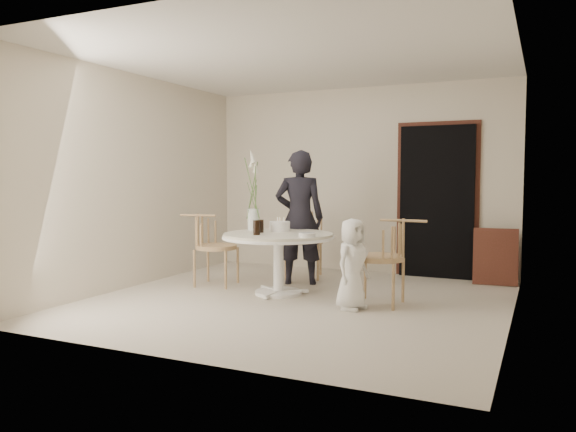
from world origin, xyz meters
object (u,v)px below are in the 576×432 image
at_px(chair_far, 305,233).
at_px(girl, 299,217).
at_px(chair_right, 391,249).
at_px(chair_left, 207,239).
at_px(boy, 352,264).
at_px(flower_vase, 253,202).
at_px(table, 278,243).
at_px(birthday_cake, 280,226).

xyz_separation_m(chair_far, girl, (0.16, -0.55, 0.26)).
bearing_deg(girl, chair_far, -94.44).
xyz_separation_m(chair_right, chair_left, (-2.46, 0.17, -0.02)).
relative_size(chair_left, boy, 0.96).
bearing_deg(chair_far, chair_left, -144.88).
bearing_deg(chair_left, girl, -70.50).
bearing_deg(flower_vase, chair_right, -7.89).
xyz_separation_m(table, flower_vase, (-0.46, 0.22, 0.47)).
bearing_deg(table, chair_left, 172.51).
xyz_separation_m(boy, birthday_cake, (-1.13, 0.60, 0.31)).
xyz_separation_m(girl, flower_vase, (-0.42, -0.49, 0.22)).
xyz_separation_m(chair_right, boy, (-0.32, -0.34, -0.14)).
bearing_deg(flower_vase, girl, 49.89).
distance_m(chair_far, chair_left, 1.44).
bearing_deg(chair_right, table, -90.99).
bearing_deg(birthday_cake, table, -68.28).
height_order(table, flower_vase, flower_vase).
distance_m(chair_right, birthday_cake, 1.49).
xyz_separation_m(chair_right, birthday_cake, (-1.45, 0.26, 0.17)).
bearing_deg(boy, chair_right, -28.25).
distance_m(boy, flower_vase, 1.72).
xyz_separation_m(chair_far, birthday_cake, (0.11, -1.04, 0.18)).
distance_m(chair_far, flower_vase, 1.18).
height_order(boy, flower_vase, flower_vase).
bearing_deg(chair_left, chair_far, -47.43).
distance_m(birthday_cake, flower_vase, 0.47).
bearing_deg(boy, chair_far, 52.29).
xyz_separation_m(birthday_cake, flower_vase, (-0.36, -0.00, 0.30)).
xyz_separation_m(chair_left, girl, (1.05, 0.57, 0.27)).
bearing_deg(birthday_cake, chair_right, -10.00).
distance_m(chair_far, girl, 0.63).
height_order(table, birthday_cake, birthday_cake).
relative_size(chair_right, girl, 0.55).
relative_size(table, chair_far, 1.41).
relative_size(boy, birthday_cake, 3.84).
height_order(chair_left, flower_vase, flower_vase).
distance_m(chair_right, flower_vase, 1.90).
bearing_deg(girl, chair_right, 131.46).
bearing_deg(flower_vase, boy, -21.67).
bearing_deg(flower_vase, chair_left, -172.79).
bearing_deg(table, chair_far, 98.96).
bearing_deg(chair_left, birthday_cake, -94.23).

